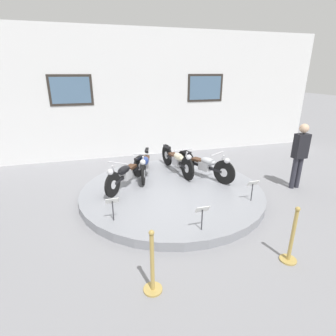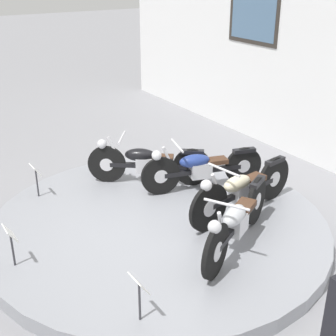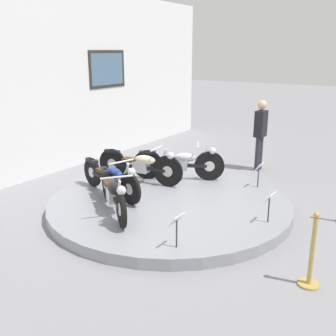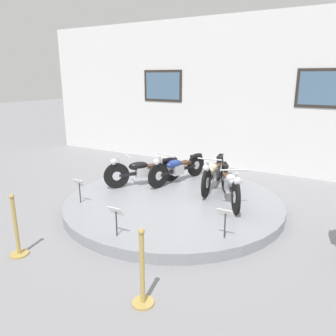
# 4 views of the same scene
# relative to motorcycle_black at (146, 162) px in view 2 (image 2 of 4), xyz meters

# --- Properties ---
(ground_plane) EXTENTS (60.00, 60.00, 0.00)m
(ground_plane) POSITION_rel_motorcycle_black_xyz_m (1.10, -0.45, -0.57)
(ground_plane) COLOR gray
(display_platform) EXTENTS (4.60, 4.60, 0.19)m
(display_platform) POSITION_rel_motorcycle_black_xyz_m (1.10, -0.45, -0.47)
(display_platform) COLOR gray
(display_platform) RESTS_ON ground_plane
(motorcycle_black) EXTENTS (1.23, 1.59, 0.78)m
(motorcycle_black) POSITION_rel_motorcycle_black_xyz_m (0.00, 0.00, 0.00)
(motorcycle_black) COLOR black
(motorcycle_black) RESTS_ON display_platform
(motorcycle_blue) EXTENTS (0.67, 1.89, 0.78)m
(motorcycle_blue) POSITION_rel_motorcycle_black_xyz_m (0.62, 0.60, -0.00)
(motorcycle_blue) COLOR black
(motorcycle_blue) RESTS_ON display_platform
(motorcycle_cream) EXTENTS (0.54, 1.99, 0.81)m
(motorcycle_cream) POSITION_rel_motorcycle_black_xyz_m (1.57, 0.60, 0.02)
(motorcycle_cream) COLOR black
(motorcycle_cream) RESTS_ON display_platform
(motorcycle_silver) EXTENTS (1.02, 1.77, 0.80)m
(motorcycle_silver) POSITION_rel_motorcycle_black_xyz_m (2.19, -0.00, 0.02)
(motorcycle_silver) COLOR black
(motorcycle_silver) RESTS_ON display_platform
(info_placard_front_left) EXTENTS (0.26, 0.11, 0.51)m
(info_placard_front_left) POSITION_rel_motorcycle_black_xyz_m (-0.47, -1.61, -0.00)
(info_placard_front_left) COLOR #333338
(info_placard_front_left) RESTS_ON display_platform
(info_placard_front_centre) EXTENTS (0.26, 0.11, 0.51)m
(info_placard_front_centre) POSITION_rel_motorcycle_black_xyz_m (1.10, -2.40, -0.00)
(info_placard_front_centre) COLOR #333338
(info_placard_front_centre) RESTS_ON display_platform
(info_placard_front_right) EXTENTS (0.26, 0.11, 0.51)m
(info_placard_front_right) POSITION_rel_motorcycle_black_xyz_m (2.67, -1.61, -0.00)
(info_placard_front_right) COLOR #333338
(info_placard_front_right) RESTS_ON display_platform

